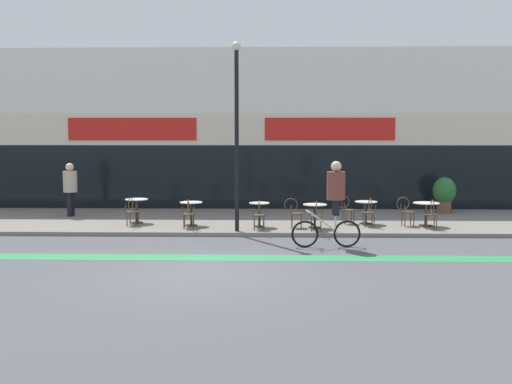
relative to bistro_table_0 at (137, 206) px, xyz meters
name	(u,v)px	position (x,y,z in m)	size (l,w,h in m)	color
ground_plane	(200,273)	(2.76, -6.32, -0.67)	(120.00, 120.00, 0.00)	#4C4C51
sidewalk_slab	(225,221)	(2.76, 0.93, -0.61)	(40.00, 5.50, 0.12)	slate
storefront_facade	(234,131)	(2.76, 5.65, 2.38)	(40.00, 4.06, 6.13)	silver
bike_lane_stripe	(208,258)	(2.76, -4.71, -0.67)	(36.00, 0.70, 0.01)	#2D844C
bistro_table_0	(137,206)	(0.00, 0.00, 0.00)	(0.72, 0.72, 0.77)	black
bistro_table_1	(191,209)	(1.81, -0.52, -0.02)	(0.70, 0.70, 0.74)	black
bistro_table_2	(259,210)	(3.92, -0.70, -0.03)	(0.62, 0.62, 0.74)	black
bistro_table_3	(315,211)	(5.60, -0.87, -0.03)	(0.72, 0.72, 0.72)	black
bistro_table_4	(366,208)	(7.27, -0.01, -0.04)	(0.70, 0.70, 0.71)	black
bistro_table_5	(426,209)	(9.05, -0.42, -0.02)	(0.80, 0.80, 0.73)	black
cafe_chair_0_near	(132,209)	(-0.01, -0.63, -0.03)	(0.44, 0.59, 0.90)	#4C3823
cafe_chair_1_near	(189,212)	(1.82, -1.15, -0.03)	(0.43, 0.59, 0.90)	#4C3823
cafe_chair_2_near	(259,213)	(3.93, -1.32, -0.03)	(0.42, 0.58, 0.90)	#4C3823
cafe_chair_3_near	(316,214)	(5.59, -1.49, -0.03)	(0.43, 0.59, 0.90)	#4C3823
cafe_chair_3_side	(294,211)	(4.97, -0.86, -0.03)	(0.59, 0.43, 0.90)	#4C3823
cafe_chair_4_near	(369,210)	(7.27, -0.64, -0.03)	(0.42, 0.58, 0.90)	#4C3823
cafe_chair_4_side	(346,208)	(6.64, -0.02, -0.03)	(0.60, 0.45, 0.90)	#4C3823
cafe_chair_5_near	(431,212)	(9.04, -1.05, -0.03)	(0.41, 0.58, 0.90)	#4C3823
cafe_chair_5_side	(406,209)	(8.42, -0.43, -0.03)	(0.60, 0.45, 0.90)	#4C3823
planter_pot	(444,193)	(10.47, 2.62, 0.16)	(0.81, 0.81, 1.29)	brown
lamp_post	(237,124)	(3.28, -1.52, 2.57)	(0.26, 0.26, 5.44)	black
cyclist_0	(334,197)	(5.90, -3.34, 0.65)	(1.82, 0.53, 2.26)	black
pedestrian_near_end	(70,185)	(-2.62, 1.50, 0.54)	(0.55, 0.55, 1.83)	black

